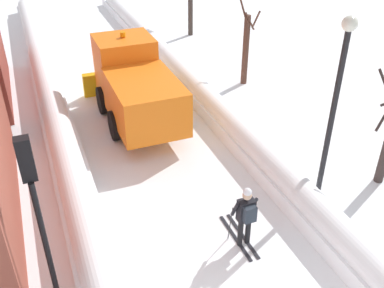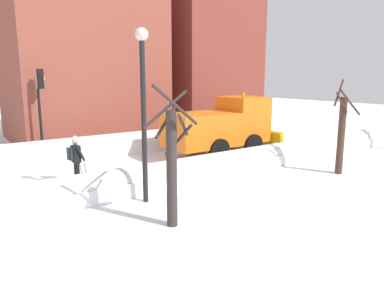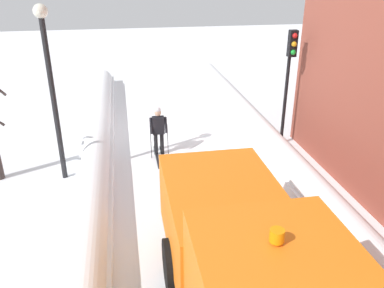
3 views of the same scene
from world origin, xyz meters
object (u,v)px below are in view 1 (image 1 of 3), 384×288
at_px(traffic_light_pole, 34,196).
at_px(plow_truck, 135,85).
at_px(skier, 246,214).
at_px(street_lamp, 337,90).
at_px(bare_tree_mid, 246,48).

bearing_deg(traffic_light_pole, plow_truck, 62.50).
relative_size(plow_truck, traffic_light_pole, 1.40).
height_order(skier, traffic_light_pole, traffic_light_pole).
bearing_deg(skier, street_lamp, 20.41).
bearing_deg(traffic_light_pole, skier, 0.36).
relative_size(skier, street_lamp, 0.34).
relative_size(street_lamp, bare_tree_mid, 1.40).
relative_size(skier, traffic_light_pole, 0.42).
bearing_deg(street_lamp, traffic_light_pole, -171.27).
xyz_separation_m(street_lamp, bare_tree_mid, (1.61, 8.06, -1.68)).
xyz_separation_m(skier, bare_tree_mid, (4.79, 9.24, 0.69)).
bearing_deg(bare_tree_mid, traffic_light_pole, -135.75).
distance_m(street_lamp, bare_tree_mid, 8.39).
bearing_deg(street_lamp, bare_tree_mid, 78.72).
distance_m(traffic_light_pole, bare_tree_mid, 13.35).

